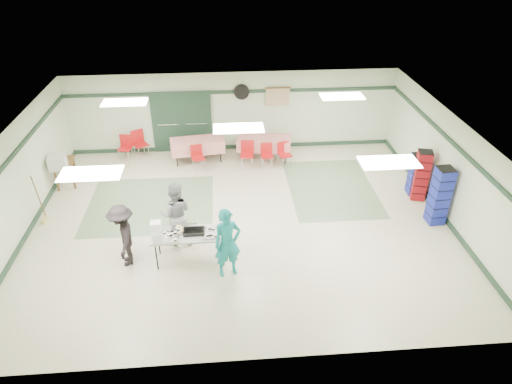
{
  "coord_description": "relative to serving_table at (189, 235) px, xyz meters",
  "views": [
    {
      "loc": [
        -0.39,
        -10.07,
        7.01
      ],
      "look_at": [
        0.39,
        -0.3,
        1.06
      ],
      "focal_mm": 32.0,
      "sensor_mm": 36.0,
      "label": 1
    }
  ],
  "objects": [
    {
      "name": "trim_left",
      "position": [
        -4.22,
        1.52,
        1.34
      ],
      "size": [
        0.06,
        9.0,
        0.1
      ],
      "primitive_type": "cube",
      "rotation": [
        0.0,
        0.0,
        1.57
      ],
      "color": "#1D3626",
      "rests_on": "wall_back"
    },
    {
      "name": "baseboard_left",
      "position": [
        -4.22,
        1.52,
        -0.65
      ],
      "size": [
        0.06,
        9.0,
        0.12
      ],
      "primitive_type": "cube",
      "rotation": [
        0.0,
        0.0,
        1.57
      ],
      "color": "#1D3626",
      "rests_on": "floor"
    },
    {
      "name": "wall_right",
      "position": [
        6.75,
        1.52,
        0.64
      ],
      "size": [
        0.0,
        9.0,
        9.0
      ],
      "primitive_type": "plane",
      "rotation": [
        1.57,
        0.0,
        -1.57
      ],
      "color": "beige",
      "rests_on": "floor"
    },
    {
      "name": "crate_stack_blue_b",
      "position": [
        6.4,
        1.05,
        0.1
      ],
      "size": [
        0.44,
        0.44,
        1.62
      ],
      "primitive_type": "cube",
      "rotation": [
        0.0,
        0.0,
        0.06
      ],
      "color": "#1A26A0",
      "rests_on": "floor"
    },
    {
      "name": "crate_stack_blue_a",
      "position": [
        6.4,
        2.53,
        -0.09
      ],
      "size": [
        0.4,
        0.4,
        1.26
      ],
      "primitive_type": "cube",
      "rotation": [
        0.0,
        0.0,
        -0.04
      ],
      "color": "#1A26A0",
      "rests_on": "floor"
    },
    {
      "name": "volunteer_grey",
      "position": [
        -0.34,
        0.72,
        0.12
      ],
      "size": [
        0.82,
        0.64,
        1.67
      ],
      "primitive_type": "imported",
      "rotation": [
        0.0,
        0.0,
        3.14
      ],
      "color": "gray",
      "rests_on": "floor"
    },
    {
      "name": "wall_fan",
      "position": [
        1.55,
        5.96,
        1.34
      ],
      "size": [
        0.5,
        0.1,
        0.5
      ],
      "primitive_type": "cylinder",
      "rotation": [
        1.57,
        0.0,
        0.0
      ],
      "color": "black",
      "rests_on": "wall_back"
    },
    {
      "name": "trim_back",
      "position": [
        1.25,
        5.99,
        1.34
      ],
      "size": [
        11.0,
        0.06,
        0.1
      ],
      "primitive_type": "cube",
      "color": "#1D3626",
      "rests_on": "wall_back"
    },
    {
      "name": "sheet_tray_right",
      "position": [
        0.59,
        -0.05,
        0.06
      ],
      "size": [
        0.6,
        0.46,
        0.02
      ],
      "primitive_type": "cube",
      "rotation": [
        0.0,
        0.0,
        0.02
      ],
      "color": "silver",
      "rests_on": "serving_table"
    },
    {
      "name": "chair_c",
      "position": [
        2.82,
        4.57,
        -0.22
      ],
      "size": [
        0.47,
        0.47,
        0.82
      ],
      "rotation": [
        0.0,
        0.0,
        0.29
      ],
      "color": "red",
      "rests_on": "floor"
    },
    {
      "name": "serving_table",
      "position": [
        0.0,
        0.0,
        0.0
      ],
      "size": [
        1.77,
        0.74,
        0.76
      ],
      "rotation": [
        0.0,
        0.0,
        0.02
      ],
      "color": "#B2B1AC",
      "rests_on": "floor"
    },
    {
      "name": "sheet_tray_left",
      "position": [
        -0.52,
        -0.13,
        0.06
      ],
      "size": [
        0.62,
        0.48,
        0.02
      ],
      "primitive_type": "cube",
      "rotation": [
        0.0,
        0.0,
        0.02
      ],
      "color": "silver",
      "rests_on": "serving_table"
    },
    {
      "name": "double_door_left",
      "position": [
        -0.95,
        5.96,
        0.34
      ],
      "size": [
        0.9,
        0.06,
        2.1
      ],
      "primitive_type": "cube",
      "color": "gray",
      "rests_on": "floor"
    },
    {
      "name": "crate_stack_red",
      "position": [
        6.4,
        2.26,
        0.03
      ],
      "size": [
        0.47,
        0.47,
        1.49
      ],
      "primitive_type": "cube",
      "rotation": [
        0.0,
        0.0,
        -0.25
      ],
      "color": "#9B0F10",
      "rests_on": "floor"
    },
    {
      "name": "broom",
      "position": [
        -3.98,
        1.93,
        0.02
      ],
      "size": [
        0.06,
        0.23,
        1.4
      ],
      "primitive_type": "cylinder",
      "rotation": [
        0.14,
        0.0,
        -0.13
      ],
      "color": "brown",
      "rests_on": "floor"
    },
    {
      "name": "door_frame",
      "position": [
        -0.48,
        5.94,
        0.34
      ],
      "size": [
        2.0,
        0.03,
        2.15
      ],
      "primitive_type": "cube",
      "color": "#1D3626",
      "rests_on": "floor"
    },
    {
      "name": "foam_box_stack",
      "position": [
        -0.74,
        0.06,
        0.21
      ],
      "size": [
        0.24,
        0.22,
        0.32
      ],
      "primitive_type": "cube",
      "rotation": [
        0.0,
        0.0,
        0.02
      ],
      "color": "white",
      "rests_on": "serving_table"
    },
    {
      "name": "baseboard_right",
      "position": [
        6.72,
        1.52,
        -0.65
      ],
      "size": [
        0.06,
        9.0,
        0.12
      ],
      "primitive_type": "cube",
      "rotation": [
        0.0,
        0.0,
        1.57
      ],
      "color": "#1D3626",
      "rests_on": "floor"
    },
    {
      "name": "chair_a",
      "position": [
        2.26,
        4.57,
        -0.23
      ],
      "size": [
        0.38,
        0.38,
        0.8
      ],
      "rotation": [
        0.0,
        0.0,
        0.02
      ],
      "color": "red",
      "rests_on": "floor"
    },
    {
      "name": "wall_front",
      "position": [
        1.25,
        -2.98,
        0.64
      ],
      "size": [
        11.0,
        0.0,
        11.0
      ],
      "primitive_type": "plane",
      "rotation": [
        -1.57,
        0.0,
        0.0
      ],
      "color": "beige",
      "rests_on": "floor"
    },
    {
      "name": "floor",
      "position": [
        1.25,
        1.52,
        -0.71
      ],
      "size": [
        11.0,
        11.0,
        0.0
      ],
      "primitive_type": "plane",
      "color": "beige",
      "rests_on": "ground"
    },
    {
      "name": "office_printer",
      "position": [
        -3.9,
        3.49,
        0.22
      ],
      "size": [
        0.52,
        0.47,
        0.38
      ],
      "primitive_type": "cube",
      "rotation": [
        0.0,
        0.0,
        0.12
      ],
      "color": "beige",
      "rests_on": "printer_table"
    },
    {
      "name": "dining_table_a",
      "position": [
        2.23,
        5.14,
        -0.14
      ],
      "size": [
        1.85,
        1.05,
        0.77
      ],
      "rotation": [
        0.0,
        0.0,
        -0.16
      ],
      "color": "red",
      "rests_on": "floor"
    },
    {
      "name": "green_patch_a",
      "position": [
        -1.25,
        2.52,
        -0.71
      ],
      "size": [
        3.5,
        3.0,
        0.01
      ],
      "primitive_type": "cube",
      "color": "gray",
      "rests_on": "floor"
    },
    {
      "name": "trim_right",
      "position": [
        6.72,
        1.52,
        1.34
      ],
      "size": [
        0.06,
        9.0,
        0.1
      ],
      "primitive_type": "cube",
      "rotation": [
        0.0,
        0.0,
        1.57
      ],
      "color": "#1D3626",
      "rests_on": "wall_back"
    },
    {
      "name": "double_door_right",
      "position": [
        -0.0,
        5.96,
        0.34
      ],
      "size": [
        0.9,
        0.06,
        2.1
      ],
      "primitive_type": "cube",
      "color": "gray",
      "rests_on": "floor"
    },
    {
      "name": "sheet_tray_mid",
      "position": [
        -0.13,
        0.15,
        0.06
      ],
      "size": [
        0.59,
        0.45,
        0.02
      ],
      "primitive_type": "cube",
      "rotation": [
        0.0,
        0.0,
        0.02
      ],
      "color": "silver",
      "rests_on": "serving_table"
    },
    {
      "name": "scroll_banner",
      "position": [
        2.75,
        5.96,
        1.14
      ],
      "size": [
        0.8,
        0.02,
        0.6
      ],
      "primitive_type": "cube",
      "color": "tan",
      "rests_on": "wall_back"
    },
    {
      "name": "chair_loose_b",
      "position": [
        -2.35,
        5.43,
        -0.19
      ],
      "size": [
        0.47,
        0.47,
        0.86
      ],
      "rotation": [
        0.0,
        0.0,
        -0.19
      ],
      "color": "red",
      "rests_on": "floor"
    },
    {
      "name": "chair_d",
      "position": [
        0.03,
        4.57,
        -0.22
      ],
      "size": [
        0.47,
        0.47,
        0.82
      ],
      "rotation": [
        0.0,
        0.0,
        0.27
      ],
      "color": "red",
      "rests_on": "floor"
    },
    {
      "name": "dining_table_b",
      "position": [
        0.03,
        5.14,
        -0.14
      ],
      "size": [
        1.8,
        0.99,
        0.77
      ],
      "rotation": [
        0.0,
        0.0,
        0.14
      ],
      "color": "red",
      "rests_on": "floor"
    },
    {
      "name": "baking_pan",
      "position": [
        0.12,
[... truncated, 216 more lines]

